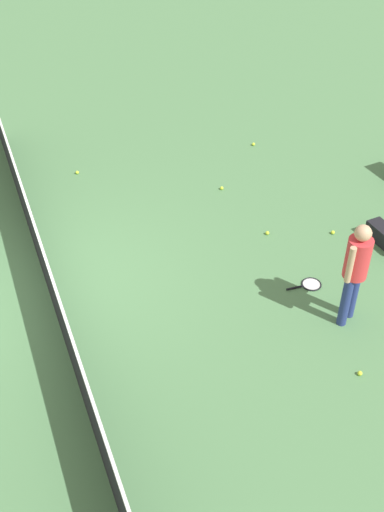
{
  "coord_description": "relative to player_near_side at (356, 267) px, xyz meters",
  "views": [
    {
      "loc": [
        -7.64,
        0.57,
        6.63
      ],
      "look_at": [
        -1.15,
        -1.96,
        0.9
      ],
      "focal_mm": 44.55,
      "sensor_mm": 36.0,
      "label": 1
    }
  ],
  "objects": [
    {
      "name": "court_net",
      "position": [
        2.3,
        3.92,
        -0.51
      ],
      "size": [
        10.09,
        0.09,
        1.07
      ],
      "color": "#4C4C51",
      "rests_on": "ground_plane"
    },
    {
      "name": "tennis_ball_near_player",
      "position": [
        5.34,
        2.73,
        -0.98
      ],
      "size": [
        0.07,
        0.07,
        0.07
      ],
      "primitive_type": "sphere",
      "color": "#C6E033",
      "rests_on": "ground_plane"
    },
    {
      "name": "tennis_ball_stray_right",
      "position": [
        3.8,
        0.32,
        -0.98
      ],
      "size": [
        0.07,
        0.07,
        0.07
      ],
      "primitive_type": "sphere",
      "color": "#C6E033",
      "rests_on": "ground_plane"
    },
    {
      "name": "tennis_ball_by_net",
      "position": [
        -0.99,
        0.38,
        -0.98
      ],
      "size": [
        0.07,
        0.07,
        0.07
      ],
      "primitive_type": "sphere",
      "color": "#C6E033",
      "rests_on": "ground_plane"
    },
    {
      "name": "ground_plane",
      "position": [
        2.3,
        3.92,
        -1.01
      ],
      "size": [
        40.0,
        40.0,
        0.0
      ],
      "primitive_type": "plane",
      "color": "#4C7A4C"
    },
    {
      "name": "player_near_side",
      "position": [
        0.0,
        0.0,
        0.0
      ],
      "size": [
        0.46,
        0.5,
        1.7
      ],
      "color": "navy",
      "rests_on": "ground_plane"
    },
    {
      "name": "tennis_ball_midcourt",
      "position": [
        5.09,
        -0.95,
        -0.98
      ],
      "size": [
        0.07,
        0.07,
        0.07
      ],
      "primitive_type": "sphere",
      "color": "#C6E033",
      "rests_on": "ground_plane"
    },
    {
      "name": "tennis_racket_near_player",
      "position": [
        0.84,
        0.11,
        -1.0
      ],
      "size": [
        0.33,
        0.59,
        0.03
      ],
      "color": "black",
      "rests_on": "ground_plane"
    },
    {
      "name": "tennis_ball_stray_left",
      "position": [
        2.24,
        0.15,
        -0.98
      ],
      "size": [
        0.07,
        0.07,
        0.07
      ],
      "primitive_type": "sphere",
      "color": "#C6E033",
      "rests_on": "ground_plane"
    },
    {
      "name": "tennis_ball_baseline",
      "position": [
        1.85,
        -0.91,
        -0.98
      ],
      "size": [
        0.07,
        0.07,
        0.07
      ],
      "primitive_type": "sphere",
      "color": "#C6E033",
      "rests_on": "ground_plane"
    }
  ]
}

